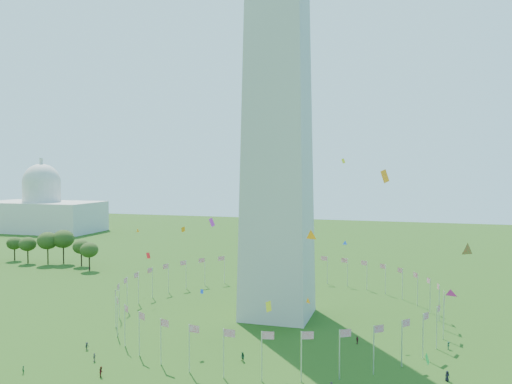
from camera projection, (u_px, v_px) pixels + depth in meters
flag_ring at (278, 298)px, 127.58m from camera, size 80.24×80.24×9.00m
capitol_building at (42, 194)px, 302.35m from camera, size 70.00×35.00×46.00m
kites_aloft at (320, 253)px, 93.70m from camera, size 110.19×78.23×31.67m
tree_line_west at (46, 250)px, 196.77m from camera, size 55.24×16.33×13.26m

